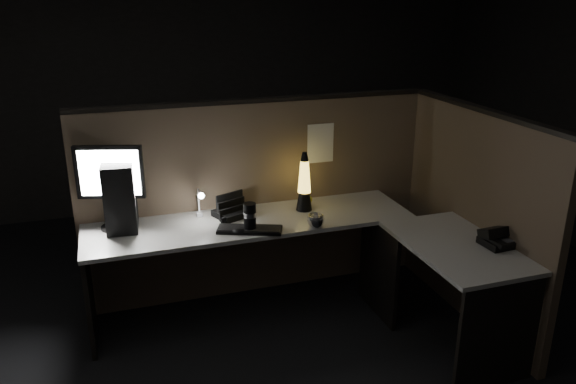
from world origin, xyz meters
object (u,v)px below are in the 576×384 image
object	(u,v)px
lava_lamp	(304,186)
keyboard	(250,230)
pc_tower	(120,192)
monitor	(110,179)
desk_phone	(498,238)

from	to	relation	value
lava_lamp	keyboard	bearing A→B (deg)	-151.74
pc_tower	lava_lamp	bearing A→B (deg)	-1.24
monitor	keyboard	distance (m)	0.99
lava_lamp	desk_phone	world-z (taller)	lava_lamp
monitor	lava_lamp	size ratio (longest dim) A/B	1.31
monitor	pc_tower	bearing A→B (deg)	54.09
keyboard	lava_lamp	world-z (taller)	lava_lamp
pc_tower	monitor	bearing A→B (deg)	-137.51
pc_tower	keyboard	size ratio (longest dim) A/B	1.07
monitor	desk_phone	distance (m)	2.55
lava_lamp	desk_phone	bearing A→B (deg)	-44.99
keyboard	desk_phone	bearing A→B (deg)	-4.12
monitor	lava_lamp	world-z (taller)	monitor
pc_tower	desk_phone	bearing A→B (deg)	-21.23
desk_phone	keyboard	bearing A→B (deg)	150.85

